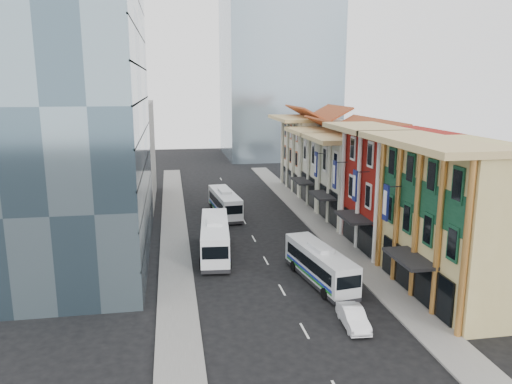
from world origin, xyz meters
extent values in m
plane|color=black|center=(0.00, 0.00, 0.00)|extent=(200.00, 200.00, 0.00)
cube|color=slate|center=(8.50, 22.00, 0.07)|extent=(3.00, 90.00, 0.15)
cube|color=slate|center=(-8.50, 22.00, 0.07)|extent=(3.00, 90.00, 0.15)
cube|color=tan|center=(14.00, 5.00, 6.00)|extent=(8.00, 14.00, 12.00)
cube|color=maroon|center=(14.00, 17.00, 6.00)|extent=(8.00, 10.00, 12.00)
cube|color=beige|center=(14.00, 26.50, 5.00)|extent=(8.00, 9.00, 10.00)
cube|color=beige|center=(14.00, 35.50, 5.00)|extent=(8.00, 9.00, 10.00)
cube|color=beige|center=(14.00, 46.00, 5.50)|extent=(8.00, 12.00, 11.00)
cube|color=#435A6A|center=(-17.00, 19.00, 15.00)|extent=(12.00, 26.00, 30.00)
cube|color=gray|center=(-16.00, 42.00, 7.00)|extent=(10.00, 18.00, 14.00)
imported|color=white|center=(3.48, 1.06, 0.68)|extent=(1.66, 4.16, 1.35)
camera|label=1|loc=(-8.55, -29.18, 16.51)|focal=35.00mm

